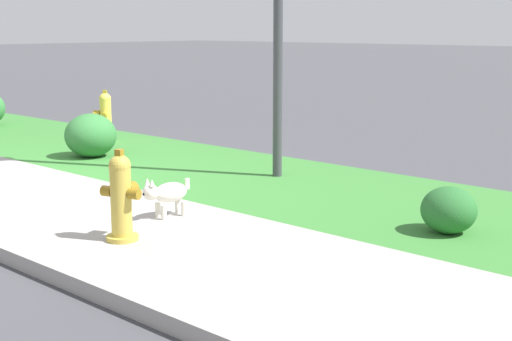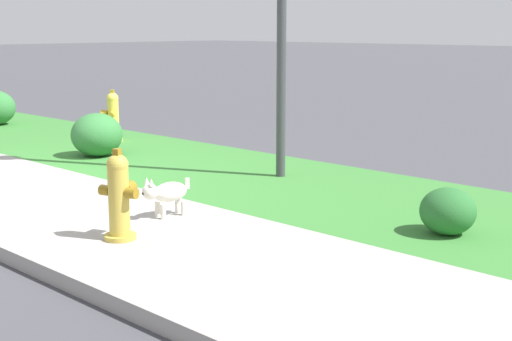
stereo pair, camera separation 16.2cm
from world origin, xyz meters
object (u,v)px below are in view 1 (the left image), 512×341
(fire_hydrant_mid_block, at_px, (105,117))
(shrub_bush_far_verge, at_px, (91,135))
(shrub_bush_mid_verge, at_px, (449,210))
(small_white_dog, at_px, (167,194))
(fire_hydrant_near_corner, at_px, (121,197))

(fire_hydrant_mid_block, distance_m, shrub_bush_far_verge, 1.28)
(fire_hydrant_mid_block, distance_m, shrub_bush_mid_verge, 6.33)
(small_white_dog, height_order, shrub_bush_far_verge, shrub_bush_far_verge)
(fire_hydrant_near_corner, relative_size, shrub_bush_far_verge, 1.11)
(fire_hydrant_near_corner, height_order, shrub_bush_mid_verge, fire_hydrant_near_corner)
(small_white_dog, bearing_deg, shrub_bush_far_verge, -105.76)
(fire_hydrant_near_corner, bearing_deg, fire_hydrant_mid_block, 126.88)
(shrub_bush_mid_verge, bearing_deg, small_white_dog, -148.89)
(shrub_bush_far_verge, distance_m, shrub_bush_mid_verge, 5.34)
(fire_hydrant_near_corner, relative_size, fire_hydrant_mid_block, 0.97)
(fire_hydrant_mid_block, bearing_deg, shrub_bush_mid_verge, -140.01)
(fire_hydrant_mid_block, xyz_separation_m, shrub_bush_mid_verge, (6.24, -1.01, -0.18))
(fire_hydrant_near_corner, bearing_deg, shrub_bush_far_verge, 130.14)
(fire_hydrant_mid_block, relative_size, shrub_bush_far_verge, 1.15)
(shrub_bush_far_verge, height_order, shrub_bush_mid_verge, shrub_bush_far_verge)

